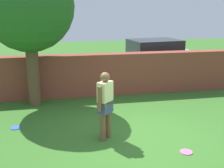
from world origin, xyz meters
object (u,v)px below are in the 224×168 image
Objects in this scene: tree at (28,7)px; frisbee_pink at (186,152)px; person at (105,103)px; frisbee_blue at (15,128)px; car at (154,60)px.

frisbee_pink is at bearing -48.89° from tree.
tree is at bearing 75.72° from person.
frisbee_blue is (-0.40, -1.83, -3.02)m from tree.
car is 6.69m from frisbee_blue.
frisbee_pink is 4.31m from frisbee_blue.
frisbee_pink is (3.39, -3.89, -3.02)m from tree.
tree is 3.56m from frisbee_blue.
frisbee_blue is (-2.19, 1.05, -0.89)m from person.
frisbee_pink is at bearing -110.72° from car.
frisbee_blue is at bearing -149.34° from car.
person is at bearing -127.94° from car.
car reaches higher than person.
person is at bearing 147.90° from frisbee_pink.
person is 2.59m from frisbee_blue.
tree is at bearing 131.11° from frisbee_pink.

